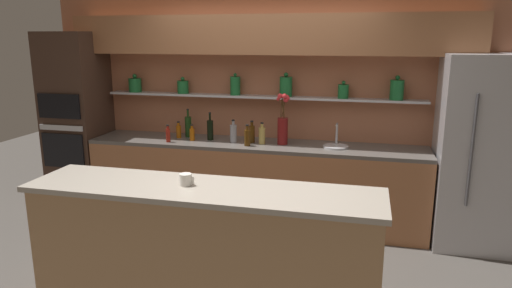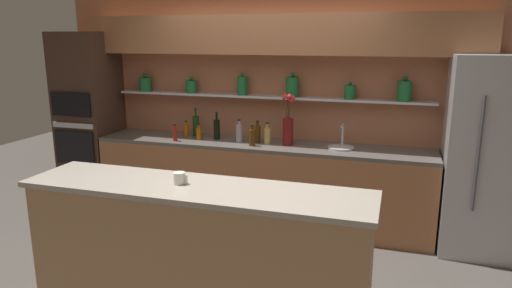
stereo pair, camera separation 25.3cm
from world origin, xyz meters
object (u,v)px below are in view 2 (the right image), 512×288
bottle_sauce_1 (186,130)px  oven_tower (90,120)px  bottle_spirit_2 (239,133)px  bottle_wine_6 (196,125)px  bottle_spirit_3 (258,133)px  flower_vase (288,125)px  sink_fixture (341,146)px  bottle_sauce_7 (175,133)px  bottle_spirit_4 (252,137)px  bottle_sauce_5 (199,133)px  bottle_wine_8 (217,129)px  bottle_spirit_0 (267,135)px  refrigerator (488,156)px  coffee_mug (179,178)px

bottle_sauce_1 → oven_tower: bearing=-177.5°
bottle_spirit_2 → bottle_wine_6: bottle_wine_6 is taller
oven_tower → bottle_spirit_3: bearing=0.6°
flower_vase → sink_fixture: flower_vase is taller
bottle_spirit_3 → sink_fixture: bearing=-0.7°
bottle_wine_6 → bottle_sauce_7: (-0.12, -0.31, -0.04)m
sink_fixture → bottle_spirit_4: sink_fixture is taller
bottle_sauce_1 → bottle_spirit_3: 0.89m
bottle_sauce_1 → bottle_wine_6: bottle_wine_6 is taller
bottle_sauce_5 → bottle_wine_8: bottle_wine_8 is taller
bottle_spirit_0 → bottle_sauce_1: bottle_spirit_0 is taller
bottle_spirit_2 → refrigerator: bearing=-0.4°
flower_vase → bottle_spirit_2: 0.56m
flower_vase → coffee_mug: size_ratio=5.23×
bottle_spirit_0 → bottle_spirit_4: bottle_spirit_0 is taller
bottle_wine_8 → bottle_wine_6: bearing=162.7°
oven_tower → bottle_sauce_7: (1.26, -0.18, -0.06)m
flower_vase → bottle_wine_8: size_ratio=1.78×
bottle_spirit_3 → bottle_sauce_7: size_ratio=1.25×
flower_vase → coffee_mug: bearing=-101.3°
sink_fixture → bottle_wine_8: (-1.42, 0.03, 0.09)m
bottle_sauce_5 → bottle_sauce_7: bearing=-150.4°
bottle_wine_8 → flower_vase: bearing=-1.8°
bottle_sauce_1 → coffee_mug: (0.87, -1.90, 0.06)m
refrigerator → bottle_spirit_2: 2.52m
flower_vase → bottle_spirit_0: flower_vase is taller
bottle_spirit_3 → bottle_spirit_4: size_ratio=1.05×
refrigerator → bottle_sauce_7: size_ratio=9.76×
bottle_spirit_2 → bottle_wine_6: size_ratio=0.77×
bottle_spirit_0 → bottle_wine_8: 0.62m
bottle_sauce_5 → coffee_mug: (0.66, -1.80, 0.07)m
bottle_sauce_5 → bottle_sauce_7: size_ratio=0.95×
sink_fixture → flower_vase: bearing=179.7°
oven_tower → flower_vase: (2.53, 0.02, 0.07)m
bottle_spirit_3 → bottle_sauce_5: (-0.68, -0.07, -0.03)m
bottle_spirit_2 → bottle_sauce_5: (-0.48, -0.02, -0.03)m
bottle_spirit_0 → bottle_spirit_4: bearing=-135.8°
bottle_spirit_4 → bottle_wine_8: bearing=159.1°
refrigerator → bottle_sauce_5: 3.00m
bottle_spirit_0 → bottle_spirit_2: (-0.33, -0.00, 0.01)m
flower_vase → sink_fixture: size_ratio=2.07×
bottle_spirit_0 → coffee_mug: bottle_spirit_0 is taller
bottle_spirit_0 → bottle_wine_6: size_ratio=0.72×
bottle_wine_8 → sink_fixture: bearing=-1.2°
bottle_spirit_4 → bottle_wine_6: bottle_wine_6 is taller
refrigerator → bottle_sauce_7: bearing=-177.5°
bottle_spirit_0 → coffee_mug: (-0.14, -1.83, 0.05)m
bottle_sauce_5 → bottle_sauce_7: bottle_sauce_7 is taller
refrigerator → sink_fixture: bearing=178.0°
bottle_spirit_2 → coffee_mug: bearing=-84.3°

